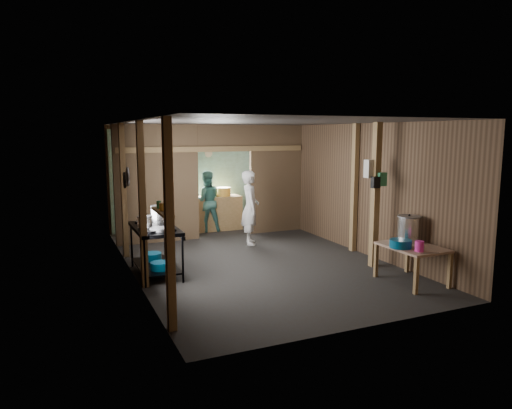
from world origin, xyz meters
name	(u,v)px	position (x,y,z in m)	size (l,w,h in m)	color
floor	(252,259)	(0.00, 0.00, 0.00)	(4.50, 7.00, 0.00)	#272727
ceiling	(252,123)	(0.00, 0.00, 2.60)	(4.50, 7.00, 0.00)	#272521
wall_back	(198,177)	(0.00, 3.50, 1.30)	(4.50, 0.00, 2.60)	brown
wall_front	(365,226)	(0.00, -3.50, 1.30)	(4.50, 0.00, 2.60)	brown
wall_left	(130,199)	(-2.25, 0.00, 1.30)	(0.00, 7.00, 2.60)	brown
wall_right	(351,187)	(2.25, 0.00, 1.30)	(0.00, 7.00, 2.60)	brown
partition_left	(157,184)	(-1.32, 2.20, 1.30)	(1.85, 0.10, 2.60)	brown
partition_right	(276,179)	(1.57, 2.20, 1.30)	(1.35, 0.10, 2.60)	brown
partition_header	(224,138)	(0.25, 2.20, 2.30)	(1.30, 0.10, 0.60)	brown
turquoise_panel	(199,179)	(0.00, 3.44, 1.25)	(4.40, 0.06, 2.50)	#8DC6C6
back_counter	(217,213)	(0.30, 2.95, 0.42)	(1.20, 0.50, 0.85)	#9E7B4D
wall_clock	(208,153)	(0.25, 3.40, 1.90)	(0.20, 0.20, 0.03)	silver
post_left_a	(169,227)	(-2.18, -2.60, 1.30)	(0.10, 0.12, 2.60)	#9E7B4D
post_left_b	(142,206)	(-2.18, -0.80, 1.30)	(0.10, 0.12, 2.60)	#9E7B4D
post_left_c	(124,191)	(-2.18, 1.20, 1.30)	(0.10, 0.12, 2.60)	#9E7B4D
post_right	(354,188)	(2.18, -0.20, 1.30)	(0.10, 0.12, 2.60)	#9E7B4D
post_free	(375,196)	(1.85, -1.30, 1.30)	(0.12, 0.12, 2.60)	#9E7B4D
cross_beam	(215,149)	(0.00, 2.15, 2.05)	(4.40, 0.12, 0.12)	#9E7B4D
pan_lid_big	(128,177)	(-2.21, 0.40, 1.65)	(0.34, 0.34, 0.03)	gray
pan_lid_small	(125,180)	(-2.21, 0.80, 1.55)	(0.30, 0.30, 0.03)	black
wall_shelf	(162,212)	(-2.15, -2.10, 1.40)	(0.14, 0.80, 0.03)	#9E7B4D
jar_white	(167,210)	(-2.15, -2.35, 1.47)	(0.07, 0.07, 0.10)	silver
jar_yellow	(162,207)	(-2.15, -2.10, 1.47)	(0.08, 0.08, 0.10)	gold
jar_green	(159,205)	(-2.15, -1.88, 1.47)	(0.06, 0.06, 0.10)	#2F8C58
bag_white	(371,169)	(1.80, -1.22, 1.78)	(0.22, 0.15, 0.32)	silver
bag_green	(381,179)	(1.92, -1.36, 1.60)	(0.16, 0.12, 0.24)	#2F8C58
bag_black	(375,182)	(1.78, -1.38, 1.55)	(0.14, 0.10, 0.20)	black
gas_range	(156,251)	(-1.88, -0.21, 0.42)	(0.72, 1.41, 0.83)	black
prep_table	(412,264)	(1.83, -2.32, 0.30)	(0.75, 1.03, 0.61)	tan
stove_pot_large	(160,214)	(-1.71, 0.20, 0.97)	(0.31, 0.31, 0.32)	silver
stove_pot_med	(145,222)	(-2.05, -0.22, 0.92)	(0.25, 0.25, 0.22)	silver
frying_pan	(159,229)	(-1.88, -0.57, 0.86)	(0.31, 0.53, 0.07)	gray
blue_tub_front	(160,266)	(-1.88, -0.51, 0.23)	(0.31, 0.31, 0.13)	#064E73
blue_tub_back	(152,257)	(-1.88, 0.13, 0.23)	(0.33, 0.33, 0.13)	#064E73
stock_pot	(409,229)	(2.00, -2.03, 0.82)	(0.39, 0.39, 0.45)	silver
wash_basin	(401,244)	(1.58, -2.33, 0.67)	(0.35, 0.35, 0.13)	#064E73
pink_bucket	(419,246)	(1.68, -2.63, 0.69)	(0.13, 0.13, 0.16)	#FB32AF
knife	(430,253)	(1.73, -2.80, 0.61)	(0.30, 0.04, 0.01)	silver
yellow_tub	(223,192)	(0.47, 2.95, 0.96)	(0.38, 0.38, 0.21)	gold
cook	(250,208)	(0.48, 1.21, 0.81)	(0.59, 0.39, 1.61)	white
worker_back	(206,201)	(0.01, 2.85, 0.75)	(0.73, 0.57, 1.50)	#428079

